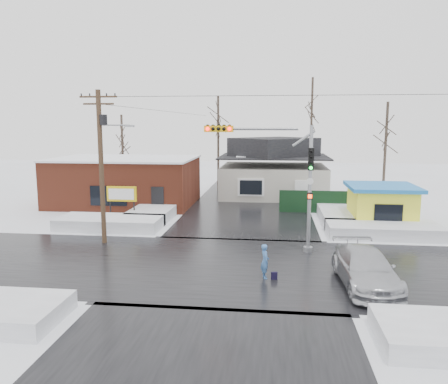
# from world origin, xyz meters

# --- Properties ---
(ground) EXTENTS (120.00, 120.00, 0.00)m
(ground) POSITION_xyz_m (0.00, 0.00, 0.00)
(ground) COLOR white
(ground) RESTS_ON ground
(road_ns) EXTENTS (10.00, 120.00, 0.02)m
(road_ns) POSITION_xyz_m (0.00, 0.00, 0.01)
(road_ns) COLOR black
(road_ns) RESTS_ON ground
(road_ew) EXTENTS (120.00, 10.00, 0.02)m
(road_ew) POSITION_xyz_m (0.00, 0.00, 0.01)
(road_ew) COLOR black
(road_ew) RESTS_ON ground
(snowbank_nw) EXTENTS (7.00, 3.00, 0.80)m
(snowbank_nw) POSITION_xyz_m (-9.00, 7.00, 0.40)
(snowbank_nw) COLOR white
(snowbank_nw) RESTS_ON ground
(snowbank_ne) EXTENTS (7.00, 3.00, 0.80)m
(snowbank_ne) POSITION_xyz_m (9.00, 7.00, 0.40)
(snowbank_ne) COLOR white
(snowbank_ne) RESTS_ON ground
(snowbank_nside_w) EXTENTS (3.00, 8.00, 0.80)m
(snowbank_nside_w) POSITION_xyz_m (-7.00, 12.00, 0.40)
(snowbank_nside_w) COLOR white
(snowbank_nside_w) RESTS_ON ground
(snowbank_nside_e) EXTENTS (3.00, 8.00, 0.80)m
(snowbank_nside_e) POSITION_xyz_m (7.00, 12.00, 0.40)
(snowbank_nside_e) COLOR white
(snowbank_nside_e) RESTS_ON ground
(traffic_signal) EXTENTS (6.05, 0.68, 7.00)m
(traffic_signal) POSITION_xyz_m (2.43, 2.97, 4.54)
(traffic_signal) COLOR gray
(traffic_signal) RESTS_ON ground
(utility_pole) EXTENTS (3.15, 0.44, 9.00)m
(utility_pole) POSITION_xyz_m (-7.93, 3.50, 5.11)
(utility_pole) COLOR #382619
(utility_pole) RESTS_ON ground
(brick_building) EXTENTS (12.20, 8.20, 4.12)m
(brick_building) POSITION_xyz_m (-11.00, 15.99, 2.08)
(brick_building) COLOR brown
(brick_building) RESTS_ON ground
(marquee_sign) EXTENTS (2.20, 0.21, 2.55)m
(marquee_sign) POSITION_xyz_m (-9.00, 9.49, 1.92)
(marquee_sign) COLOR black
(marquee_sign) RESTS_ON ground
(house) EXTENTS (10.40, 8.40, 5.76)m
(house) POSITION_xyz_m (2.00, 22.00, 2.62)
(house) COLOR beige
(house) RESTS_ON ground
(kiosk) EXTENTS (4.60, 4.60, 2.88)m
(kiosk) POSITION_xyz_m (9.50, 9.99, 1.46)
(kiosk) COLOR #FDFE38
(kiosk) RESTS_ON ground
(fence) EXTENTS (8.00, 0.12, 1.80)m
(fence) POSITION_xyz_m (6.50, 14.00, 0.90)
(fence) COLOR black
(fence) RESTS_ON ground
(tree_far_left) EXTENTS (3.00, 3.00, 10.00)m
(tree_far_left) POSITION_xyz_m (-4.00, 26.00, 7.95)
(tree_far_left) COLOR #332821
(tree_far_left) RESTS_ON ground
(tree_far_mid) EXTENTS (3.00, 3.00, 12.00)m
(tree_far_mid) POSITION_xyz_m (6.00, 28.00, 9.54)
(tree_far_mid) COLOR #332821
(tree_far_mid) RESTS_ON ground
(tree_far_right) EXTENTS (3.00, 3.00, 9.00)m
(tree_far_right) POSITION_xyz_m (12.00, 20.00, 7.16)
(tree_far_right) COLOR #332821
(tree_far_right) RESTS_ON ground
(tree_far_west) EXTENTS (3.00, 3.00, 8.00)m
(tree_far_west) POSITION_xyz_m (-14.00, 24.00, 6.36)
(tree_far_west) COLOR #332821
(tree_far_west) RESTS_ON ground
(pedestrian) EXTENTS (0.51, 0.66, 1.61)m
(pedestrian) POSITION_xyz_m (1.70, -1.46, 0.80)
(pedestrian) COLOR #4171B6
(pedestrian) RESTS_ON ground
(car) EXTENTS (2.57, 5.59, 1.58)m
(car) POSITION_xyz_m (6.11, -1.93, 0.79)
(car) COLOR #BABCC2
(car) RESTS_ON ground
(shopping_bag) EXTENTS (0.30, 0.18, 0.35)m
(shopping_bag) POSITION_xyz_m (2.14, -1.63, 0.17)
(shopping_bag) COLOR black
(shopping_bag) RESTS_ON ground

